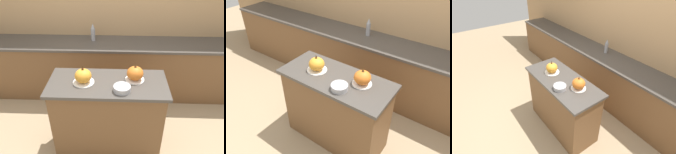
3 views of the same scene
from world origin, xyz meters
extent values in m
plane|color=tan|center=(0.00, 0.00, 0.00)|extent=(12.00, 12.00, 0.00)
cube|color=tan|center=(0.00, 1.47, 1.25)|extent=(8.00, 0.06, 2.50)
cube|color=brown|center=(0.00, 0.00, 0.46)|extent=(1.21, 0.51, 0.92)
cube|color=#47423D|center=(0.00, 0.00, 0.94)|extent=(1.27, 0.57, 0.03)
cube|color=brown|center=(0.00, 1.14, 0.44)|extent=(6.00, 0.56, 0.88)
cube|color=#47423D|center=(0.00, 1.14, 0.89)|extent=(6.00, 0.60, 0.03)
cylinder|color=white|center=(-0.25, -0.01, 0.96)|extent=(0.23, 0.23, 0.01)
ellipsoid|color=orange|center=(-0.25, -0.01, 1.04)|extent=(0.18, 0.18, 0.15)
cone|color=#4C2D14|center=(-0.25, -0.01, 1.13)|extent=(0.03, 0.03, 0.05)
cylinder|color=white|center=(0.29, 0.06, 0.96)|extent=(0.21, 0.21, 0.01)
ellipsoid|color=orange|center=(0.29, 0.06, 1.04)|extent=(0.18, 0.18, 0.15)
cone|color=brown|center=(0.29, 0.06, 1.13)|extent=(0.03, 0.03, 0.04)
cylinder|color=#99999E|center=(-0.29, 1.22, 1.00)|extent=(0.07, 0.07, 0.19)
cone|color=#99999E|center=(-0.29, 1.22, 1.14)|extent=(0.06, 0.06, 0.08)
cylinder|color=#ADADB2|center=(0.15, -0.15, 0.98)|extent=(0.17, 0.17, 0.06)
camera|label=1|loc=(0.12, -1.92, 2.24)|focal=35.00mm
camera|label=2|loc=(1.13, -1.54, 2.32)|focal=35.00mm
camera|label=3|loc=(1.67, -1.18, 2.42)|focal=28.00mm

